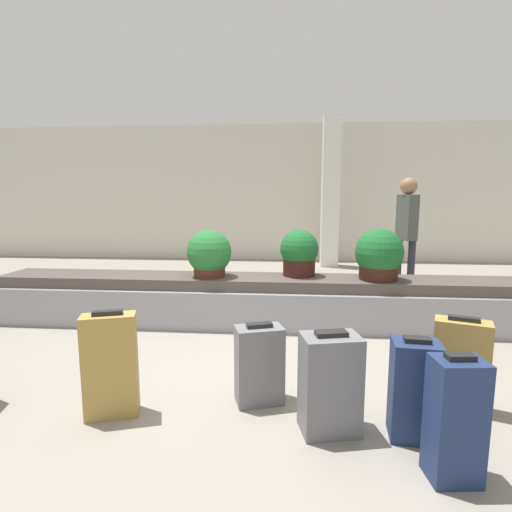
{
  "coord_description": "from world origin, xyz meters",
  "views": [
    {
      "loc": [
        0.42,
        -3.45,
        1.53
      ],
      "look_at": [
        0.0,
        1.21,
        0.83
      ],
      "focal_mm": 28.0,
      "sensor_mm": 36.0,
      "label": 1
    }
  ],
  "objects_px": {
    "suitcase_4": "(414,390)",
    "potted_plant_1": "(379,256)",
    "suitcase_5": "(460,364)",
    "suitcase_0": "(330,383)",
    "suitcase_1": "(110,365)",
    "pillar": "(330,193)",
    "suitcase_3": "(259,364)",
    "traveler_0": "(407,225)",
    "suitcase_2": "(455,420)",
    "potted_plant_0": "(209,254)",
    "potted_plant_2": "(299,253)"
  },
  "relations": [
    {
      "from": "pillar",
      "to": "suitcase_4",
      "type": "height_order",
      "value": "pillar"
    },
    {
      "from": "suitcase_3",
      "to": "traveler_0",
      "type": "bearing_deg",
      "value": 42.48
    },
    {
      "from": "pillar",
      "to": "suitcase_3",
      "type": "bearing_deg",
      "value": -99.9
    },
    {
      "from": "suitcase_2",
      "to": "traveler_0",
      "type": "xyz_separation_m",
      "value": [
        0.86,
        4.19,
        0.75
      ]
    },
    {
      "from": "suitcase_0",
      "to": "suitcase_2",
      "type": "relative_size",
      "value": 0.95
    },
    {
      "from": "pillar",
      "to": "suitcase_5",
      "type": "distance_m",
      "value": 6.14
    },
    {
      "from": "pillar",
      "to": "suitcase_4",
      "type": "xyz_separation_m",
      "value": [
        -0.05,
        -6.4,
        -1.28
      ]
    },
    {
      "from": "pillar",
      "to": "suitcase_2",
      "type": "relative_size",
      "value": 4.48
    },
    {
      "from": "potted_plant_0",
      "to": "suitcase_3",
      "type": "bearing_deg",
      "value": -67.74
    },
    {
      "from": "potted_plant_2",
      "to": "suitcase_1",
      "type": "bearing_deg",
      "value": -120.66
    },
    {
      "from": "suitcase_0",
      "to": "suitcase_5",
      "type": "xyz_separation_m",
      "value": [
        0.96,
        0.38,
        0.0
      ]
    },
    {
      "from": "suitcase_0",
      "to": "suitcase_3",
      "type": "bearing_deg",
      "value": 132.97
    },
    {
      "from": "suitcase_3",
      "to": "potted_plant_2",
      "type": "distance_m",
      "value": 2.08
    },
    {
      "from": "suitcase_0",
      "to": "potted_plant_2",
      "type": "bearing_deg",
      "value": 81.31
    },
    {
      "from": "suitcase_5",
      "to": "potted_plant_0",
      "type": "distance_m",
      "value": 2.86
    },
    {
      "from": "suitcase_4",
      "to": "suitcase_5",
      "type": "height_order",
      "value": "suitcase_5"
    },
    {
      "from": "suitcase_2",
      "to": "potted_plant_1",
      "type": "xyz_separation_m",
      "value": [
        0.12,
        2.55,
        0.51
      ]
    },
    {
      "from": "potted_plant_2",
      "to": "suitcase_2",
      "type": "bearing_deg",
      "value": -73.73
    },
    {
      "from": "suitcase_1",
      "to": "potted_plant_0",
      "type": "xyz_separation_m",
      "value": [
        0.27,
        2.09,
        0.48
      ]
    },
    {
      "from": "pillar",
      "to": "suitcase_0",
      "type": "relative_size",
      "value": 4.7
    },
    {
      "from": "suitcase_2",
      "to": "suitcase_3",
      "type": "height_order",
      "value": "suitcase_2"
    },
    {
      "from": "suitcase_3",
      "to": "potted_plant_0",
      "type": "xyz_separation_m",
      "value": [
        -0.74,
        1.82,
        0.55
      ]
    },
    {
      "from": "potted_plant_0",
      "to": "traveler_0",
      "type": "xyz_separation_m",
      "value": [
        2.72,
        1.64,
        0.25
      ]
    },
    {
      "from": "suitcase_0",
      "to": "potted_plant_1",
      "type": "height_order",
      "value": "potted_plant_1"
    },
    {
      "from": "potted_plant_1",
      "to": "traveler_0",
      "type": "relative_size",
      "value": 0.33
    },
    {
      "from": "suitcase_5",
      "to": "potted_plant_1",
      "type": "relative_size",
      "value": 1.16
    },
    {
      "from": "potted_plant_2",
      "to": "traveler_0",
      "type": "xyz_separation_m",
      "value": [
        1.65,
        1.48,
        0.25
      ]
    },
    {
      "from": "suitcase_3",
      "to": "potted_plant_0",
      "type": "relative_size",
      "value": 1.09
    },
    {
      "from": "pillar",
      "to": "suitcase_1",
      "type": "relative_size",
      "value": 4.22
    },
    {
      "from": "suitcase_4",
      "to": "potted_plant_1",
      "type": "height_order",
      "value": "potted_plant_1"
    },
    {
      "from": "pillar",
      "to": "potted_plant_0",
      "type": "height_order",
      "value": "pillar"
    },
    {
      "from": "suitcase_3",
      "to": "suitcase_5",
      "type": "bearing_deg",
      "value": -15.98
    },
    {
      "from": "suitcase_3",
      "to": "potted_plant_2",
      "type": "height_order",
      "value": "potted_plant_2"
    },
    {
      "from": "suitcase_0",
      "to": "suitcase_3",
      "type": "relative_size",
      "value": 1.11
    },
    {
      "from": "suitcase_2",
      "to": "traveler_0",
      "type": "relative_size",
      "value": 0.4
    },
    {
      "from": "suitcase_0",
      "to": "potted_plant_2",
      "type": "relative_size",
      "value": 1.22
    },
    {
      "from": "potted_plant_0",
      "to": "potted_plant_2",
      "type": "height_order",
      "value": "potted_plant_0"
    },
    {
      "from": "suitcase_1",
      "to": "potted_plant_2",
      "type": "relative_size",
      "value": 1.36
    },
    {
      "from": "potted_plant_0",
      "to": "potted_plant_1",
      "type": "distance_m",
      "value": 1.97
    },
    {
      "from": "potted_plant_0",
      "to": "potted_plant_2",
      "type": "relative_size",
      "value": 1.0
    },
    {
      "from": "suitcase_2",
      "to": "suitcase_4",
      "type": "xyz_separation_m",
      "value": [
        -0.1,
        0.37,
        -0.02
      ]
    },
    {
      "from": "pillar",
      "to": "potted_plant_1",
      "type": "xyz_separation_m",
      "value": [
        0.17,
        -4.22,
        -0.74
      ]
    },
    {
      "from": "pillar",
      "to": "suitcase_1",
      "type": "bearing_deg",
      "value": -108.13
    },
    {
      "from": "suitcase_4",
      "to": "potted_plant_0",
      "type": "relative_size",
      "value": 1.19
    },
    {
      "from": "potted_plant_0",
      "to": "pillar",
      "type": "bearing_deg",
      "value": 66.95
    },
    {
      "from": "suitcase_2",
      "to": "traveler_0",
      "type": "distance_m",
      "value": 4.34
    },
    {
      "from": "suitcase_0",
      "to": "suitcase_1",
      "type": "relative_size",
      "value": 0.9
    },
    {
      "from": "potted_plant_2",
      "to": "traveler_0",
      "type": "bearing_deg",
      "value": 41.85
    },
    {
      "from": "pillar",
      "to": "potted_plant_0",
      "type": "bearing_deg",
      "value": -113.05
    },
    {
      "from": "suitcase_0",
      "to": "potted_plant_2",
      "type": "height_order",
      "value": "potted_plant_2"
    }
  ]
}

